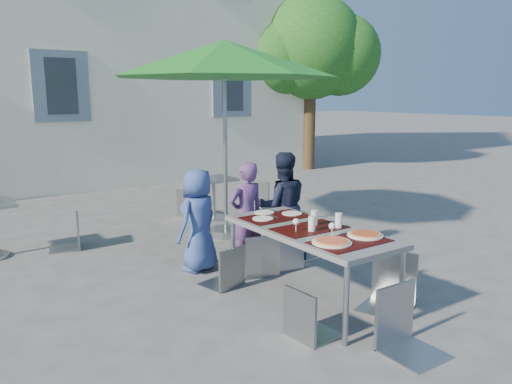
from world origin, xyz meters
TOP-DOWN VIEW (x-y plane):
  - ground at (0.00, 0.00)m, footprint 90.00×90.00m
  - tree at (6.55, 7.54)m, footprint 3.60×3.00m
  - dining_table at (0.54, 0.49)m, footprint 0.80×1.85m
  - pizza_near_left at (0.37, -0.01)m, footprint 0.35×0.35m
  - pizza_near_right at (0.78, -0.02)m, footprint 0.33×0.33m
  - glassware at (0.61, 0.41)m, footprint 0.50×0.47m
  - place_settings at (0.57, 1.11)m, footprint 0.65×0.44m
  - child_0 at (0.08, 1.92)m, footprint 0.69×0.58m
  - child_1 at (0.60, 1.70)m, footprint 0.47×0.32m
  - child_2 at (1.14, 1.70)m, footprint 0.75×0.61m
  - chair_0 at (0.07, 1.28)m, footprint 0.45×0.46m
  - chair_1 at (0.56, 1.36)m, footprint 0.49×0.49m
  - chair_2 at (0.95, 1.36)m, footprint 0.40×0.41m
  - chair_3 at (0.03, -0.10)m, footprint 0.40×0.40m
  - chair_4 at (1.13, -0.05)m, footprint 0.58×0.58m
  - chair_5 at (0.55, -0.69)m, footprint 0.44×0.45m
  - patio_umbrella at (1.09, 2.97)m, footprint 3.10×3.10m
  - bg_chair_r_0 at (-0.93, 3.64)m, footprint 0.48×0.47m
  - cafe_table_1 at (1.46, 3.98)m, footprint 0.64×0.64m
  - bg_chair_l_1 at (1.16, 4.30)m, footprint 0.46×0.45m
  - bg_chair_r_1 at (2.57, 4.31)m, footprint 0.51×0.50m

SIDE VIEW (x-z plane):
  - ground at x=0.00m, z-range 0.00..0.00m
  - cafe_table_1 at x=1.46m, z-range 0.10..0.79m
  - chair_3 at x=0.03m, z-range 0.07..0.91m
  - chair_2 at x=0.95m, z-range 0.07..0.92m
  - chair_0 at x=0.07m, z-range 0.07..0.92m
  - bg_chair_r_0 at x=-0.93m, z-range 0.07..0.95m
  - bg_chair_r_1 at x=2.57m, z-range 0.07..0.96m
  - bg_chair_l_1 at x=1.16m, z-range 0.07..0.96m
  - chair_1 at x=0.56m, z-range 0.08..1.01m
  - chair_5 at x=0.55m, z-range 0.09..1.08m
  - chair_4 at x=1.13m, z-range 0.09..1.11m
  - child_0 at x=0.08m, z-range 0.00..1.21m
  - child_1 at x=0.60m, z-range 0.00..1.27m
  - child_2 at x=1.14m, z-range 0.00..1.35m
  - dining_table at x=0.54m, z-range 0.32..1.07m
  - place_settings at x=0.57m, z-range 0.76..0.77m
  - pizza_near_right at x=0.78m, z-range 0.75..0.78m
  - pizza_near_left at x=0.37m, z-range 0.75..0.78m
  - glassware at x=0.61m, z-range 0.75..0.90m
  - patio_umbrella at x=1.09m, z-range 1.12..3.88m
  - tree at x=6.55m, z-range 0.90..5.60m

